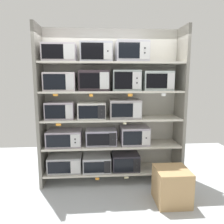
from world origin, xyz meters
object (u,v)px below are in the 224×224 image
(microwave_2, at_px, (125,161))
(microwave_7, at_px, (92,110))
(microwave_12, at_px, (157,81))
(microwave_15, at_px, (132,52))
(microwave_0, at_px, (65,163))
(microwave_11, at_px, (126,80))
(microwave_5, at_px, (134,135))
(microwave_4, at_px, (101,137))
(microwave_9, at_px, (60,82))
(microwave_1, at_px, (97,163))
(shipping_carton, at_px, (172,186))
(microwave_14, at_px, (96,52))
(microwave_6, at_px, (60,110))
(microwave_13, at_px, (60,53))
(microwave_10, at_px, (94,81))
(microwave_3, at_px, (65,138))
(microwave_8, at_px, (125,109))

(microwave_2, bearing_deg, microwave_7, 179.98)
(microwave_12, relative_size, microwave_15, 0.95)
(microwave_0, height_order, microwave_11, microwave_11)
(microwave_5, distance_m, microwave_15, 1.41)
(microwave_4, distance_m, microwave_11, 1.06)
(microwave_7, bearing_deg, microwave_9, -179.98)
(microwave_1, xyz_separation_m, shipping_carton, (1.09, -0.74, -0.09))
(microwave_4, xyz_separation_m, microwave_7, (-0.15, -0.00, 0.47))
(microwave_7, bearing_deg, microwave_14, -0.10)
(microwave_6, distance_m, microwave_14, 1.13)
(microwave_4, xyz_separation_m, shipping_carton, (1.01, -0.74, -0.56))
(microwave_1, height_order, microwave_2, microwave_2)
(microwave_11, bearing_deg, microwave_13, 179.99)
(microwave_11, bearing_deg, microwave_14, -179.99)
(microwave_14, bearing_deg, microwave_10, 179.39)
(microwave_1, relative_size, microwave_6, 1.03)
(microwave_4, height_order, shipping_carton, microwave_4)
(microwave_0, height_order, microwave_2, microwave_2)
(microwave_1, bearing_deg, microwave_3, -179.97)
(microwave_5, bearing_deg, microwave_12, 0.02)
(microwave_1, distance_m, microwave_15, 1.99)
(microwave_0, bearing_deg, microwave_9, -179.40)
(microwave_3, relative_size, microwave_10, 1.16)
(microwave_5, distance_m, microwave_7, 0.86)
(microwave_6, distance_m, microwave_10, 0.76)
(microwave_11, bearing_deg, microwave_9, -180.00)
(microwave_1, distance_m, microwave_7, 0.94)
(microwave_0, relative_size, microwave_4, 1.10)
(microwave_12, height_order, microwave_13, microwave_13)
(microwave_9, bearing_deg, microwave_5, 0.01)
(microwave_14, xyz_separation_m, microwave_15, (0.58, 0.00, 0.01))
(microwave_4, bearing_deg, microwave_3, -179.99)
(microwave_12, distance_m, microwave_15, 0.65)
(microwave_15, relative_size, shipping_carton, 1.01)
(microwave_1, height_order, microwave_4, microwave_4)
(microwave_7, xyz_separation_m, microwave_9, (-0.51, -0.00, 0.48))
(microwave_12, xyz_separation_m, microwave_13, (-1.61, -0.00, 0.45))
(microwave_3, height_order, microwave_4, microwave_4)
(microwave_3, distance_m, microwave_15, 1.83)
(microwave_8, relative_size, microwave_9, 1.03)
(microwave_4, relative_size, shipping_carton, 1.01)
(microwave_3, distance_m, microwave_9, 0.95)
(microwave_5, bearing_deg, microwave_0, 179.99)
(microwave_11, height_order, microwave_14, microwave_14)
(microwave_4, relative_size, microwave_8, 0.99)
(microwave_0, distance_m, microwave_3, 0.46)
(microwave_15, bearing_deg, microwave_3, -179.99)
(microwave_0, bearing_deg, microwave_5, -0.01)
(microwave_6, distance_m, shipping_carton, 2.12)
(microwave_4, xyz_separation_m, microwave_5, (0.58, -0.00, 0.02))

